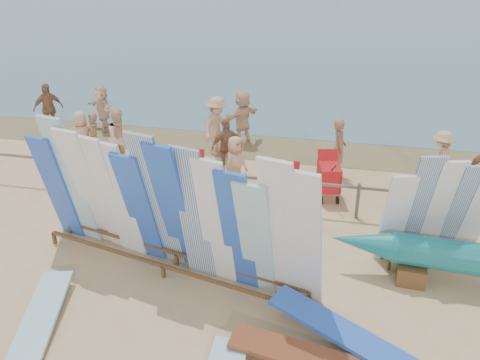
% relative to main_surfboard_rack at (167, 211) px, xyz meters
% --- Properties ---
extents(ground, '(160.00, 160.00, 0.00)m').
position_rel_main_surfboard_rack_xyz_m(ground, '(-0.38, 0.03, -1.37)').
color(ground, tan).
rests_on(ground, ground).
extents(wet_sand_strip, '(40.00, 2.60, 0.01)m').
position_rel_main_surfboard_rack_xyz_m(wet_sand_strip, '(-0.38, 7.23, -1.37)').
color(wet_sand_strip, olive).
rests_on(wet_sand_strip, ground).
extents(fence, '(12.08, 0.08, 0.90)m').
position_rel_main_surfboard_rack_xyz_m(fence, '(-0.38, 3.03, -0.74)').
color(fence, '#69614F').
rests_on(fence, ground).
extents(main_surfboard_rack, '(6.15, 2.13, 3.05)m').
position_rel_main_surfboard_rack_xyz_m(main_surfboard_rack, '(0.00, 0.00, 0.00)').
color(main_surfboard_rack, brown).
rests_on(main_surfboard_rack, ground).
extents(side_surfboard_rack, '(2.27, 1.22, 2.52)m').
position_rel_main_surfboard_rack_xyz_m(side_surfboard_rack, '(5.13, 1.44, -0.23)').
color(side_surfboard_rack, brown).
rests_on(side_surfboard_rack, ground).
extents(vendor_table, '(0.89, 0.73, 1.02)m').
position_rel_main_surfboard_rack_xyz_m(vendor_table, '(1.67, 0.97, -1.03)').
color(vendor_table, brown).
rests_on(vendor_table, ground).
extents(flat_board_d, '(2.68, 1.59, 0.44)m').
position_rel_main_surfboard_rack_xyz_m(flat_board_d, '(3.49, -1.33, -1.37)').
color(flat_board_d, blue).
rests_on(flat_board_d, ground).
extents(flat_board_a, '(1.24, 2.75, 0.28)m').
position_rel_main_surfboard_rack_xyz_m(flat_board_a, '(-1.62, -2.14, -1.37)').
color(flat_board_a, '#85C1D5').
rests_on(flat_board_a, ground).
extents(beach_chair_left, '(0.66, 0.68, 0.96)m').
position_rel_main_surfboard_rack_xyz_m(beach_chair_left, '(-0.75, 3.88, -1.09)').
color(beach_chair_left, '#B61316').
rests_on(beach_chair_left, ground).
extents(beach_chair_right, '(0.60, 0.62, 0.93)m').
position_rel_main_surfboard_rack_xyz_m(beach_chair_right, '(1.83, 3.73, -1.10)').
color(beach_chair_right, '#B61316').
rests_on(beach_chair_right, ground).
extents(stroller, '(0.78, 0.99, 1.20)m').
position_rel_main_surfboard_rack_xyz_m(stroller, '(2.88, 3.94, -0.89)').
color(stroller, '#B61316').
rests_on(stroller, ground).
extents(beachgoer_5, '(1.33, 1.65, 1.75)m').
position_rel_main_surfboard_rack_xyz_m(beachgoer_5, '(-0.09, 7.27, -0.50)').
color(beachgoer_5, beige).
rests_on(beachgoer_5, ground).
extents(beachgoer_3, '(0.83, 1.26, 1.81)m').
position_rel_main_surfboard_rack_xyz_m(beachgoer_3, '(-0.66, 6.22, -0.47)').
color(beachgoer_3, tan).
rests_on(beachgoer_3, ground).
extents(beachgoer_7, '(0.43, 0.66, 1.69)m').
position_rel_main_surfboard_rack_xyz_m(beachgoer_7, '(3.05, 5.32, -0.53)').
color(beachgoer_7, '#8C6042').
rests_on(beachgoer_7, ground).
extents(beachgoer_extra_1, '(0.98, 1.08, 1.74)m').
position_rel_main_surfboard_rack_xyz_m(beachgoer_extra_1, '(-6.71, 6.79, -0.50)').
color(beachgoer_extra_1, '#8C6042').
rests_on(beachgoer_extra_1, ground).
extents(beachgoer_6, '(0.65, 0.83, 1.53)m').
position_rel_main_surfboard_rack_xyz_m(beachgoer_6, '(0.48, 3.80, -0.60)').
color(beachgoer_6, tan).
rests_on(beachgoer_6, ground).
extents(beachgoer_1, '(0.60, 0.63, 1.55)m').
position_rel_main_surfboard_rack_xyz_m(beachgoer_1, '(-3.99, 4.73, -0.59)').
color(beachgoer_1, '#8C6042').
rests_on(beachgoer_1, ground).
extents(beachgoer_0, '(0.85, 0.74, 1.58)m').
position_rel_main_surfboard_rack_xyz_m(beachgoer_0, '(-4.34, 4.70, -0.58)').
color(beachgoer_0, tan).
rests_on(beachgoer_0, ground).
extents(beachgoer_9, '(0.76, 1.12, 1.60)m').
position_rel_main_surfboard_rack_xyz_m(beachgoer_9, '(5.70, 5.17, -0.57)').
color(beachgoer_9, tan).
rests_on(beachgoer_9, ground).
extents(beachgoer_4, '(0.97, 0.88, 1.57)m').
position_rel_main_surfboard_rack_xyz_m(beachgoer_4, '(-0.05, 4.97, -0.58)').
color(beachgoer_4, '#8C6042').
rests_on(beachgoer_4, ground).
extents(beachgoer_2, '(0.81, 0.94, 1.76)m').
position_rel_main_surfboard_rack_xyz_m(beachgoer_2, '(-3.11, 4.65, -0.49)').
color(beachgoer_2, beige).
rests_on(beachgoer_2, ground).
extents(beachgoer_11, '(1.45, 1.29, 1.59)m').
position_rel_main_surfboard_rack_xyz_m(beachgoer_11, '(-5.06, 7.45, -0.58)').
color(beachgoer_11, beige).
rests_on(beachgoer_11, ground).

